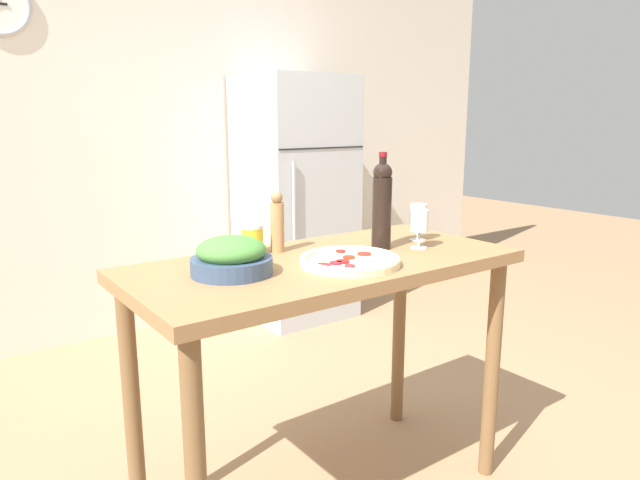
% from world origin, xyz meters
% --- Properties ---
extents(wall_back, '(6.40, 0.09, 2.60)m').
position_xyz_m(wall_back, '(-0.00, 2.12, 1.30)').
color(wall_back, silver).
rests_on(wall_back, ground_plane).
extents(refrigerator, '(0.67, 0.67, 1.64)m').
position_xyz_m(refrigerator, '(1.04, 1.75, 0.82)').
color(refrigerator, '#B7BCC1').
rests_on(refrigerator, ground_plane).
extents(prep_counter, '(1.32, 0.63, 0.90)m').
position_xyz_m(prep_counter, '(0.00, 0.00, 0.78)').
color(prep_counter, olive).
rests_on(prep_counter, ground_plane).
extents(wine_bottle, '(0.07, 0.07, 0.35)m').
position_xyz_m(wine_bottle, '(0.26, 0.01, 1.07)').
color(wine_bottle, black).
rests_on(wine_bottle, prep_counter).
extents(wine_glass_near, '(0.06, 0.06, 0.14)m').
position_xyz_m(wine_glass_near, '(0.37, -0.07, 1.00)').
color(wine_glass_near, silver).
rests_on(wine_glass_near, prep_counter).
extents(wine_glass_far, '(0.06, 0.06, 0.14)m').
position_xyz_m(wine_glass_far, '(0.47, 0.03, 1.00)').
color(wine_glass_far, silver).
rests_on(wine_glass_far, prep_counter).
extents(pepper_mill, '(0.05, 0.05, 0.21)m').
position_xyz_m(pepper_mill, '(-0.07, 0.19, 1.01)').
color(pepper_mill, '#AD7F51').
rests_on(pepper_mill, prep_counter).
extents(salad_bowl, '(0.25, 0.25, 0.12)m').
position_xyz_m(salad_bowl, '(-0.34, 0.01, 0.96)').
color(salad_bowl, '#384C6B').
rests_on(salad_bowl, prep_counter).
extents(homemade_pizza, '(0.33, 0.33, 0.03)m').
position_xyz_m(homemade_pizza, '(0.02, -0.11, 0.92)').
color(homemade_pizza, beige).
rests_on(homemade_pizza, prep_counter).
extents(salt_canister, '(0.08, 0.08, 0.10)m').
position_xyz_m(salt_canister, '(-0.16, 0.21, 0.96)').
color(salt_canister, yellow).
rests_on(salt_canister, prep_counter).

